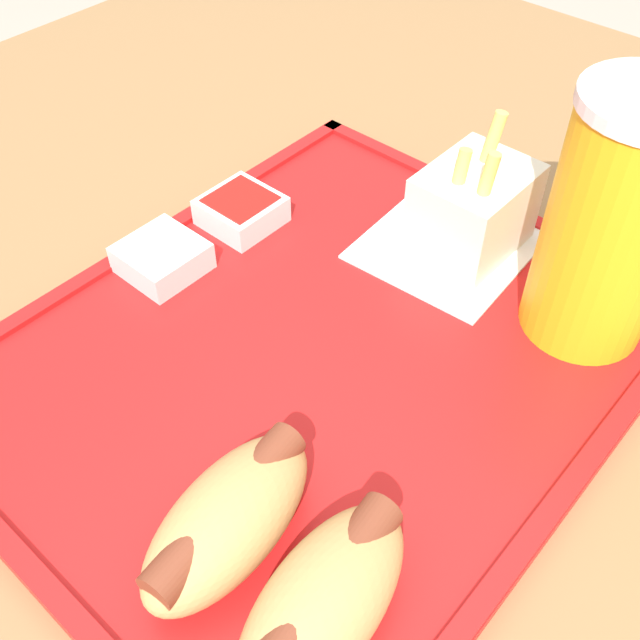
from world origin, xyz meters
name	(u,v)px	position (x,y,z in m)	size (l,w,h in m)	color
dining_table	(294,631)	(0.00, 0.00, 0.37)	(1.23, 1.12, 0.73)	olive
food_tray	(320,357)	(-0.04, 0.00, 0.74)	(0.43, 0.35, 0.01)	red
paper_napkin	(446,239)	(-0.18, 0.00, 0.74)	(0.14, 0.12, 0.00)	white
soda_cup	(613,223)	(-0.17, 0.11, 0.82)	(0.08, 0.08, 0.20)	gold
hot_dog_far	(324,600)	(0.09, 0.12, 0.76)	(0.12, 0.07, 0.05)	tan
hot_dog_near	(228,518)	(0.09, 0.05, 0.76)	(0.12, 0.07, 0.05)	tan
fries_carton	(473,209)	(-0.19, 0.01, 0.77)	(0.08, 0.06, 0.10)	silver
sauce_cup_mayo	(162,257)	(-0.02, -0.14, 0.75)	(0.05, 0.05, 0.02)	silver
sauce_cup_ketchup	(241,210)	(-0.10, -0.13, 0.75)	(0.05, 0.05, 0.02)	silver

